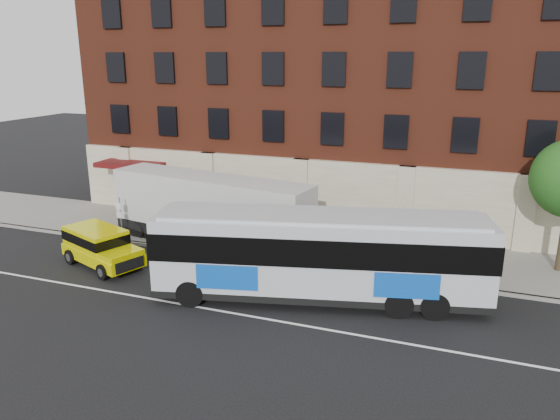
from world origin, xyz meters
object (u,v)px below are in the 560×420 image
(sign_pole, at_px, (120,216))
(yellow_suv, at_px, (100,245))
(shipping_container, at_px, (210,213))
(city_bus, at_px, (320,253))

(sign_pole, distance_m, yellow_suv, 3.43)
(sign_pole, bearing_deg, shipping_container, 11.42)
(sign_pole, xyz_separation_m, shipping_container, (4.98, 1.01, 0.44))
(city_bus, height_order, yellow_suv, city_bus)
(yellow_suv, bearing_deg, sign_pole, 109.28)
(sign_pole, xyz_separation_m, city_bus, (12.20, -3.22, 0.61))
(city_bus, distance_m, shipping_container, 8.37)
(city_bus, xyz_separation_m, yellow_suv, (-11.08, -0.00, -1.02))
(sign_pole, distance_m, shipping_container, 5.10)
(yellow_suv, bearing_deg, city_bus, 0.00)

